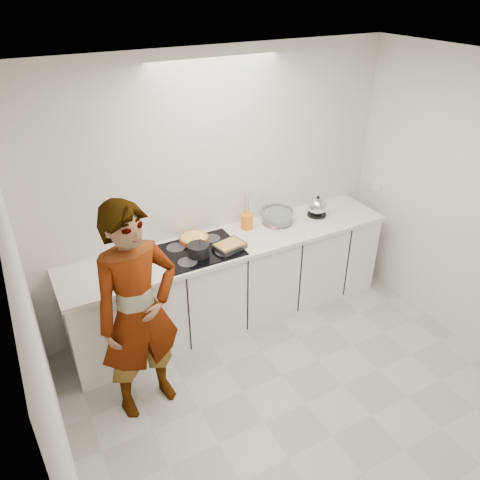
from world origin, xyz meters
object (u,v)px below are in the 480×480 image
tart_dish (194,238)px  kettle (317,207)px  baking_dish (230,246)px  hob (200,250)px  utensil_crock (247,221)px  cook (138,313)px  saucepan (198,250)px  mixing_bowl (277,217)px

tart_dish → kettle: 1.35m
tart_dish → baking_dish: (0.23, -0.28, 0.00)m
hob → kettle: size_ratio=2.82×
kettle → utensil_crock: 0.78m
utensil_crock → cook: (-1.36, -0.78, -0.08)m
baking_dish → utensil_crock: 0.45m
tart_dish → utensil_crock: (0.57, 0.01, 0.04)m
baking_dish → cook: size_ratio=0.17×
saucepan → baking_dish: size_ratio=0.77×
tart_dish → cook: size_ratio=0.20×
hob → tart_dish: (0.02, 0.18, 0.03)m
tart_dish → cook: cook is taller
saucepan → cook: bearing=-144.2°
baking_dish → kettle: kettle is taller
tart_dish → mixing_bowl: 0.90m
hob → utensil_crock: (0.59, 0.18, 0.07)m
kettle → cook: size_ratio=0.14×
mixing_bowl → cook: size_ratio=0.17×
saucepan → mixing_bowl: saucepan is taller
kettle → cook: bearing=-162.4°
tart_dish → cook: (-0.79, -0.77, -0.04)m
mixing_bowl → kettle: bearing=-7.5°
hob → saucepan: size_ratio=3.11×
hob → utensil_crock: 0.62m
tart_dish → baking_dish: 0.36m
mixing_bowl → kettle: kettle is taller
hob → mixing_bowl: (0.91, 0.14, 0.06)m
baking_dish → cook: cook is taller
kettle → utensil_crock: kettle is taller
tart_dish → saucepan: 0.27m
hob → utensil_crock: size_ratio=4.75×
saucepan → utensil_crock: size_ratio=1.53×
hob → kettle: bearing=3.2°
baking_dish → utensil_crock: bearing=40.5°
mixing_bowl → cook: cook is taller
tart_dish → mixing_bowl: (0.90, -0.04, 0.03)m
kettle → cook: 2.24m
saucepan → kettle: kettle is taller
baking_dish → mixing_bowl: 0.71m
mixing_bowl → kettle: (0.45, -0.06, 0.03)m
tart_dish → utensil_crock: 0.57m
baking_dish → hob: bearing=156.3°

